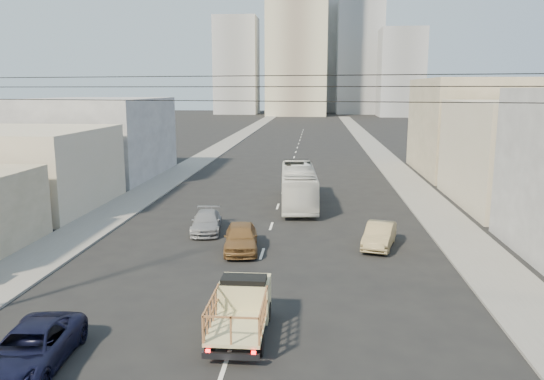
# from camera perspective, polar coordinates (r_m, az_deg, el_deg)

# --- Properties ---
(sidewalk_left) EXTENTS (3.50, 180.00, 0.12)m
(sidewalk_left) POSITION_cam_1_polar(r_m,az_deg,el_deg) (85.59, -5.12, 4.83)
(sidewalk_left) COLOR slate
(sidewalk_left) RESTS_ON ground
(sidewalk_right) EXTENTS (3.50, 180.00, 0.12)m
(sidewalk_right) POSITION_cam_1_polar(r_m,az_deg,el_deg) (84.79, 10.78, 4.63)
(sidewalk_right) COLOR slate
(sidewalk_right) RESTS_ON ground
(lane_dashes) EXTENTS (0.15, 104.00, 0.01)m
(lane_dashes) POSITION_cam_1_polar(r_m,az_deg,el_deg) (67.52, 2.28, 3.22)
(lane_dashes) COLOR silver
(lane_dashes) RESTS_ON ground
(flatbed_pickup) EXTENTS (1.95, 4.41, 1.90)m
(flatbed_pickup) POSITION_cam_1_polar(r_m,az_deg,el_deg) (19.96, -3.35, -12.34)
(flatbed_pickup) COLOR #C3B983
(flatbed_pickup) RESTS_ON ground
(navy_pickup) EXTENTS (2.58, 5.02, 1.36)m
(navy_pickup) POSITION_cam_1_polar(r_m,az_deg,el_deg) (19.52, -24.55, -15.25)
(navy_pickup) COLOR black
(navy_pickup) RESTS_ON ground
(city_bus) EXTENTS (3.22, 11.08, 3.05)m
(city_bus) POSITION_cam_1_polar(r_m,az_deg,el_deg) (41.30, 2.87, 0.47)
(city_bus) COLOR silver
(city_bus) RESTS_ON ground
(sedan_brown) EXTENTS (2.37, 4.74, 1.55)m
(sedan_brown) POSITION_cam_1_polar(r_m,az_deg,el_deg) (29.78, -3.37, -5.10)
(sedan_brown) COLOR brown
(sedan_brown) RESTS_ON ground
(sedan_tan) EXTENTS (2.49, 4.45, 1.39)m
(sedan_tan) POSITION_cam_1_polar(r_m,az_deg,el_deg) (31.09, 11.48, -4.77)
(sedan_tan) COLOR #937F56
(sedan_tan) RESTS_ON ground
(sedan_grey) EXTENTS (2.33, 4.59, 1.28)m
(sedan_grey) POSITION_cam_1_polar(r_m,az_deg,el_deg) (33.93, -7.07, -3.42)
(sedan_grey) COLOR gray
(sedan_grey) RESTS_ON ground
(overhead_wires) EXTENTS (23.01, 5.02, 0.72)m
(overhead_wires) POSITION_cam_1_polar(r_m,az_deg,el_deg) (15.63, -5.94, 10.87)
(overhead_wires) COLOR black
(overhead_wires) RESTS_ON ground
(bldg_right_mid) EXTENTS (11.00, 14.00, 8.00)m
(bldg_right_mid) POSITION_cam_1_polar(r_m,az_deg,el_deg) (45.31, 26.31, 3.45)
(bldg_right_mid) COLOR #B2A890
(bldg_right_mid) RESTS_ON ground
(bldg_right_far) EXTENTS (12.00, 16.00, 10.00)m
(bldg_right_far) POSITION_cam_1_polar(r_m,az_deg,el_deg) (60.47, 21.34, 6.36)
(bldg_right_far) COLOR gray
(bldg_right_far) RESTS_ON ground
(bldg_left_mid) EXTENTS (11.00, 12.00, 6.00)m
(bldg_left_mid) POSITION_cam_1_polar(r_m,az_deg,el_deg) (44.13, -25.03, 2.07)
(bldg_left_mid) COLOR #B2A890
(bldg_left_mid) RESTS_ON ground
(bldg_left_far) EXTENTS (12.00, 16.00, 8.00)m
(bldg_left_far) POSITION_cam_1_polar(r_m,az_deg,el_deg) (57.61, -18.19, 5.37)
(bldg_left_far) COLOR gray
(bldg_left_far) RESTS_ON ground
(high_rise_tower) EXTENTS (20.00, 20.00, 60.00)m
(high_rise_tower) POSITION_cam_1_polar(r_m,az_deg,el_deg) (185.19, 2.73, 17.35)
(high_rise_tower) COLOR gray
(high_rise_tower) RESTS_ON ground
(midrise_ne) EXTENTS (16.00, 16.00, 40.00)m
(midrise_ne) POSITION_cam_1_polar(r_m,az_deg,el_deg) (199.74, 9.37, 13.86)
(midrise_ne) COLOR gray
(midrise_ne) RESTS_ON ground
(midrise_nw) EXTENTS (15.00, 15.00, 34.00)m
(midrise_nw) POSITION_cam_1_polar(r_m,az_deg,el_deg) (196.16, -3.81, 13.16)
(midrise_nw) COLOR gray
(midrise_nw) RESTS_ON ground
(midrise_back) EXTENTS (18.00, 18.00, 44.00)m
(midrise_back) POSITION_cam_1_polar(r_m,az_deg,el_deg) (214.28, 5.77, 14.27)
(midrise_back) COLOR gray
(midrise_back) RESTS_ON ground
(midrise_east) EXTENTS (14.00, 14.00, 28.00)m
(midrise_east) POSITION_cam_1_polar(r_m,az_deg,el_deg) (180.98, 13.69, 12.13)
(midrise_east) COLOR gray
(midrise_east) RESTS_ON ground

